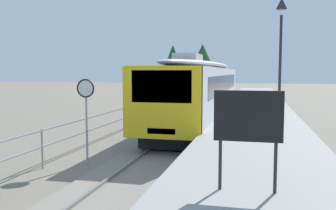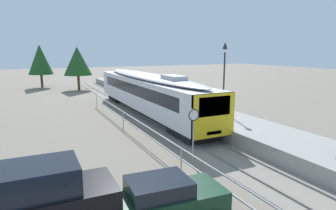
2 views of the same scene
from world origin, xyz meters
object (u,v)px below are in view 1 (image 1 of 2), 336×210
Objects in this scene: speed_limit_sign at (86,100)px; commuter_train at (203,86)px; platform_lamp_mid_platform at (281,35)px; platform_notice_board at (248,120)px.

commuter_train is at bearing 79.24° from speed_limit_sign.
platform_lamp_mid_platform is 9.19m from speed_limit_sign.
commuter_train is 16.07m from platform_notice_board.
platform_lamp_mid_platform is 10.82m from platform_notice_board.
platform_lamp_mid_platform is 1.91× the size of speed_limit_sign.
speed_limit_sign is (-2.18, -11.44, -0.02)m from commuter_train.
platform_notice_board is at bearing -96.22° from platform_lamp_mid_platform.
commuter_train is 11.37× the size of platform_notice_board.
platform_lamp_mid_platform reaches higher than commuter_train.
platform_lamp_mid_platform is at bearing 43.98° from speed_limit_sign.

